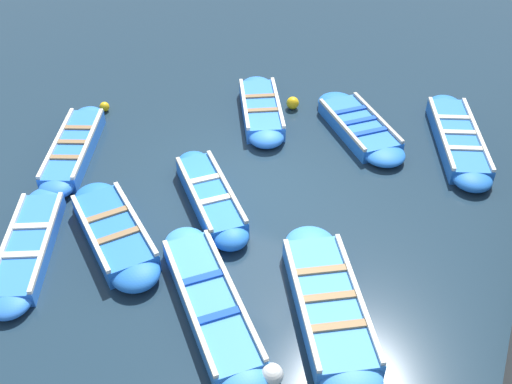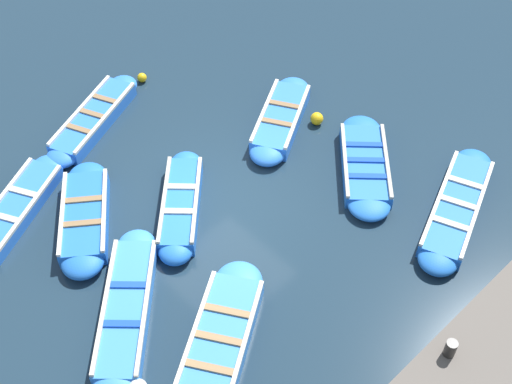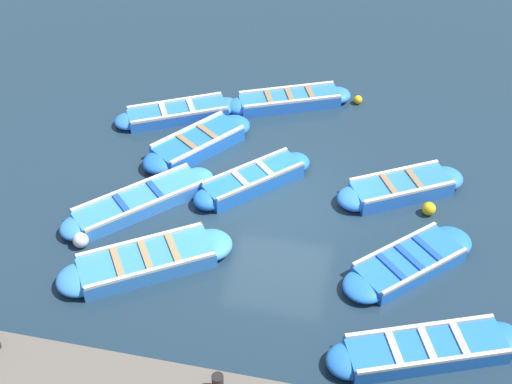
{
  "view_description": "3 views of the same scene",
  "coord_description": "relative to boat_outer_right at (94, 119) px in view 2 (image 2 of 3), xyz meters",
  "views": [
    {
      "loc": [
        -4.23,
        8.8,
        7.8
      ],
      "look_at": [
        -0.44,
        0.53,
        0.45
      ],
      "focal_mm": 42.0,
      "sensor_mm": 36.0,
      "label": 1
    },
    {
      "loc": [
        -7.91,
        6.54,
        11.68
      ],
      "look_at": [
        -0.42,
        -0.62,
        0.26
      ],
      "focal_mm": 50.0,
      "sensor_mm": 36.0,
      "label": 2
    },
    {
      "loc": [
        -12.29,
        -2.03,
        11.17
      ],
      "look_at": [
        0.08,
        0.61,
        0.17
      ],
      "focal_mm": 50.0,
      "sensor_mm": 36.0,
      "label": 3
    }
  ],
  "objects": [
    {
      "name": "buoy_yellow_far",
      "position": [
        0.52,
        -1.85,
        -0.05
      ],
      "size": [
        0.24,
        0.24,
        0.24
      ],
      "primitive_type": "sphere",
      "color": "#EAB214",
      "rests_on": "ground"
    },
    {
      "name": "boat_far_corner",
      "position": [
        -2.45,
        1.94,
        0.02
      ],
      "size": [
        3.1,
        2.63,
        0.44
      ],
      "color": "blue",
      "rests_on": "ground"
    },
    {
      "name": "boat_mid_row",
      "position": [
        -3.13,
        -3.23,
        0.01
      ],
      "size": [
        2.32,
        3.19,
        0.43
      ],
      "color": "blue",
      "rests_on": "ground"
    },
    {
      "name": "boat_outer_right",
      "position": [
        0.0,
        0.0,
        0.0
      ],
      "size": [
        2.05,
        3.49,
        0.4
      ],
      "color": "blue",
      "rests_on": "ground"
    },
    {
      "name": "boat_near_quay",
      "position": [
        -1.2,
        2.86,
        -0.02
      ],
      "size": [
        2.24,
        3.37,
        0.36
      ],
      "color": "blue",
      "rests_on": "ground"
    },
    {
      "name": "buoy_white_drifting",
      "position": [
        -3.69,
        -3.9,
        -0.02
      ],
      "size": [
        0.31,
        0.31,
        0.31
      ],
      "primitive_type": "sphere",
      "color": "#EAB214",
      "rests_on": "ground"
    },
    {
      "name": "boat_outer_left",
      "position": [
        -4.88,
        2.67,
        -0.01
      ],
      "size": [
        3.31,
        3.27,
        0.39
      ],
      "color": "#3884E0",
      "rests_on": "ground"
    },
    {
      "name": "boat_tucked",
      "position": [
        -6.65,
        1.9,
        0.01
      ],
      "size": [
        2.85,
        3.71,
        0.42
      ],
      "color": "#3884E0",
      "rests_on": "ground"
    },
    {
      "name": "boat_centre",
      "position": [
        -3.58,
        0.25,
        0.02
      ],
      "size": [
        2.76,
        2.75,
        0.44
      ],
      "color": "blue",
      "rests_on": "ground"
    },
    {
      "name": "bollard_mid_north",
      "position": [
        -9.82,
        -0.51,
        0.92
      ],
      "size": [
        0.2,
        0.2,
        0.35
      ],
      "primitive_type": "cylinder",
      "color": "black",
      "rests_on": "quay_wall"
    },
    {
      "name": "boat_stern_in",
      "position": [
        -7.72,
        -3.96,
        0.0
      ],
      "size": [
        2.17,
        3.88,
        0.41
      ],
      "color": "blue",
      "rests_on": "ground"
    },
    {
      "name": "boat_broadside",
      "position": [
        -5.51,
        -3.54,
        -0.02
      ],
      "size": [
        2.99,
        3.02,
        0.37
      ],
      "color": "blue",
      "rests_on": "ground"
    },
    {
      "name": "ground_plane",
      "position": [
        -4.04,
        -0.51,
        -0.17
      ],
      "size": [
        120.0,
        120.0,
        0.0
      ],
      "primitive_type": "plane",
      "color": "#1C303F"
    }
  ]
}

